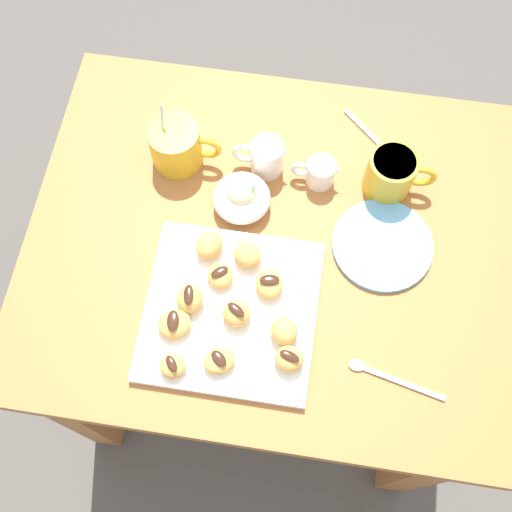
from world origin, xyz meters
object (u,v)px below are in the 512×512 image
chocolate_sauce_pitcher (320,172)px  beignet_6 (209,245)px  beignet_7 (219,361)px  beignet_9 (289,359)px  beignet_8 (269,284)px  beignet_2 (248,255)px  cream_pitcher_white (266,156)px  beignet_0 (174,324)px  beignet_3 (190,299)px  beignet_10 (173,366)px  coffee_mug_mustard_left (176,144)px  dining_table (268,272)px  saucer_sky_left (382,245)px  beignet_5 (220,275)px  ice_cream_bowl (242,197)px  beignet_4 (236,314)px  pastry_plate_square (231,311)px  coffee_mug_mustard_right (392,173)px

chocolate_sauce_pitcher → beignet_6: 0.25m
beignet_7 → beignet_9: bearing=9.6°
beignet_6 → beignet_8: bearing=-25.4°
beignet_2 → beignet_7: beignet_2 is taller
cream_pitcher_white → beignet_0: bearing=-107.0°
beignet_3 → beignet_10: 0.11m
coffee_mug_mustard_left → beignet_2: bearing=-49.7°
coffee_mug_mustard_left → dining_table: bearing=-36.1°
saucer_sky_left → beignet_5: beignet_5 is taller
coffee_mug_mustard_left → ice_cream_bowl: coffee_mug_mustard_left is taller
beignet_5 → beignet_7: 0.15m
beignet_4 → beignet_7: 0.08m
pastry_plate_square → beignet_7: bearing=-91.1°
beignet_2 → beignet_9: 0.19m
coffee_mug_mustard_right → ice_cream_bowl: coffee_mug_mustard_right is taller
beignet_0 → beignet_10: 0.07m
cream_pitcher_white → saucer_sky_left: 0.27m
beignet_0 → beignet_10: size_ratio=1.31×
saucer_sky_left → beignet_8: 0.22m
beignet_3 → cream_pitcher_white: bearing=73.6°
cream_pitcher_white → saucer_sky_left: bearing=-29.4°
cream_pitcher_white → beignet_0: 0.35m
beignet_7 → chocolate_sauce_pitcher: bearing=72.0°
dining_table → beignet_4: 0.25m
beignet_3 → beignet_7: 0.12m
beignet_0 → beignet_6: bearing=77.8°
saucer_sky_left → beignet_2: beignet_2 is taller
chocolate_sauce_pitcher → beignet_8: bearing=-104.7°
beignet_4 → beignet_10: (-0.09, -0.10, -0.00)m
chocolate_sauce_pitcher → beignet_2: size_ratio=1.86×
ice_cream_bowl → beignet_4: bearing=-83.0°
chocolate_sauce_pitcher → beignet_0: (-0.20, -0.32, 0.00)m
ice_cream_bowl → beignet_5: size_ratio=2.16×
coffee_mug_mustard_right → beignet_4: 0.38m
beignet_4 → beignet_9: (0.10, -0.06, -0.00)m
beignet_7 → beignet_9: (0.11, 0.02, 0.00)m
beignet_4 → beignet_0: bearing=-162.2°
beignet_2 → beignet_7: bearing=-94.9°
coffee_mug_mustard_right → beignet_4: bearing=-127.9°
pastry_plate_square → beignet_5: (-0.03, 0.05, 0.02)m
beignet_5 → beignet_7: size_ratio=0.93×
chocolate_sauce_pitcher → beignet_3: 0.33m
dining_table → ice_cream_bowl: ice_cream_bowl is taller
beignet_7 → beignet_9: 0.11m
beignet_8 → saucer_sky_left: bearing=31.2°
beignet_6 → pastry_plate_square: bearing=-62.2°
coffee_mug_mustard_right → beignet_10: size_ratio=3.00×
dining_table → beignet_0: (-0.13, -0.19, 0.19)m
cream_pitcher_white → beignet_0: cream_pitcher_white is taller
dining_table → cream_pitcher_white: bearing=101.5°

